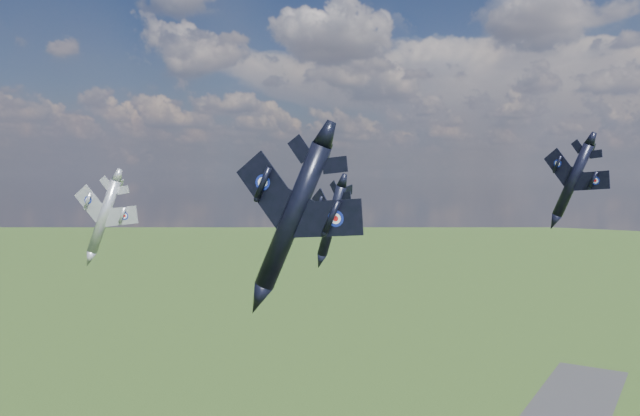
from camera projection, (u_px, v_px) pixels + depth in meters
The scene contains 4 objects.
jet_lead_navy at pixel (332, 221), 74.56m from camera, with size 9.05×12.62×2.61m, color black, non-canonical shape.
jet_right_navy at pixel (292, 217), 47.39m from camera, with size 11.67×16.27×3.37m, color black, non-canonical shape.
jet_high_navy at pixel (573, 180), 75.44m from camera, with size 9.25×12.90×2.67m, color black, non-canonical shape.
jet_left_silver at pixel (104, 216), 86.22m from camera, with size 10.54×14.69×3.04m, color #A2A6AD, non-canonical shape.
Camera 1 is at (38.84, -44.24, 85.47)m, focal length 35.00 mm.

